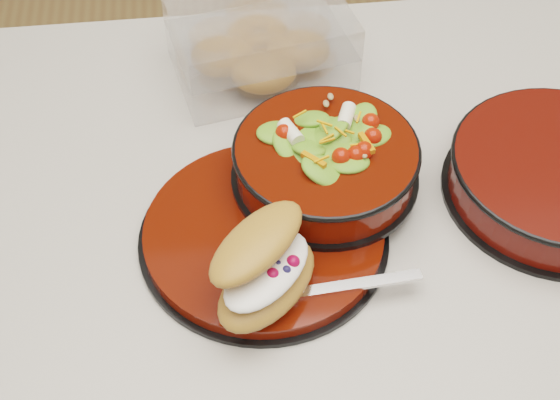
{
  "coord_description": "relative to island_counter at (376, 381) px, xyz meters",
  "views": [
    {
      "loc": [
        -0.22,
        -0.57,
        1.56
      ],
      "look_at": [
        -0.16,
        -0.03,
        0.94
      ],
      "focal_mm": 50.0,
      "sensor_mm": 36.0,
      "label": 1
    }
  ],
  "objects": [
    {
      "name": "extra_bowl",
      "position": [
        0.16,
        -0.02,
        0.48
      ],
      "size": [
        0.25,
        0.25,
        0.05
      ],
      "rotation": [
        0.0,
        0.0,
        0.04
      ],
      "color": "black",
      "rests_on": "island_counter"
    },
    {
      "name": "pastry_box",
      "position": [
        -0.15,
        0.23,
        0.49
      ],
      "size": [
        0.24,
        0.2,
        0.09
      ],
      "rotation": [
        0.0,
        0.0,
        0.19
      ],
      "color": "white",
      "rests_on": "island_counter"
    },
    {
      "name": "fork",
      "position": [
        -0.11,
        -0.14,
        0.47
      ],
      "size": [
        0.17,
        0.03,
        0.0
      ],
      "rotation": [
        0.0,
        0.0,
        1.64
      ],
      "color": "silver",
      "rests_on": "dinner_plate"
    },
    {
      "name": "dinner_plate",
      "position": [
        -0.17,
        -0.05,
        0.46
      ],
      "size": [
        0.27,
        0.27,
        0.02
      ],
      "rotation": [
        0.0,
        0.0,
        -0.06
      ],
      "color": "black",
      "rests_on": "island_counter"
    },
    {
      "name": "salad_bowl",
      "position": [
        -0.1,
        0.01,
        0.5
      ],
      "size": [
        0.21,
        0.21,
        0.09
      ],
      "rotation": [
        0.0,
        0.0,
        -0.27
      ],
      "color": "black",
      "rests_on": "dinner_plate"
    },
    {
      "name": "croissant",
      "position": [
        -0.18,
        -0.13,
        0.5
      ],
      "size": [
        0.14,
        0.16,
        0.08
      ],
      "rotation": [
        0.0,
        0.0,
        0.82
      ],
      "color": "#BF803A",
      "rests_on": "dinner_plate"
    },
    {
      "name": "island_counter",
      "position": [
        0.0,
        0.0,
        0.0
      ],
      "size": [
        1.24,
        0.74,
        0.9
      ],
      "color": "silver",
      "rests_on": "ground"
    }
  ]
}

